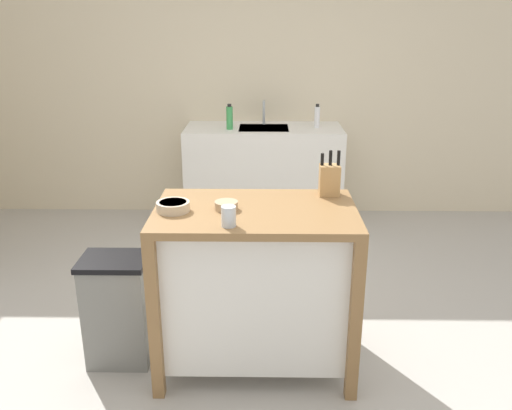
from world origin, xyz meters
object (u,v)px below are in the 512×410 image
(knife_block, at_px, (329,179))
(trash_bin, at_px, (118,310))
(kitchen_island, at_px, (255,280))
(sink_faucet, at_px, (264,112))
(drinking_cup, at_px, (229,216))
(bowl_stoneware_deep, at_px, (226,205))
(bowl_ceramic_small, at_px, (173,206))
(bottle_dish_soap, at_px, (317,117))
(bottle_hand_soap, at_px, (230,117))

(knife_block, xyz_separation_m, trash_bin, (-1.16, -0.22, -0.69))
(kitchen_island, xyz_separation_m, sink_faucet, (0.04, 2.33, 0.50))
(knife_block, bearing_deg, drinking_cup, -137.92)
(sink_faucet, bearing_deg, kitchen_island, -91.00)
(bowl_stoneware_deep, bearing_deg, kitchen_island, 4.52)
(bowl_stoneware_deep, distance_m, trash_bin, 0.88)
(bowl_ceramic_small, xyz_separation_m, trash_bin, (-0.35, 0.05, -0.63))
(bowl_stoneware_deep, relative_size, sink_faucet, 0.54)
(trash_bin, height_order, bottle_dish_soap, bottle_dish_soap)
(trash_bin, bearing_deg, bottle_dish_soap, 59.60)
(bowl_stoneware_deep, distance_m, drinking_cup, 0.23)
(sink_faucet, bearing_deg, bottle_hand_soap, -142.49)
(bowl_stoneware_deep, bearing_deg, bottle_dish_soap, 73.17)
(bowl_ceramic_small, xyz_separation_m, sink_faucet, (0.46, 2.37, 0.07))
(bowl_ceramic_small, xyz_separation_m, bottle_dish_soap, (0.93, 2.23, 0.06))
(kitchen_island, relative_size, drinking_cup, 10.56)
(bowl_ceramic_small, distance_m, bottle_dish_soap, 2.42)
(bowl_stoneware_deep, xyz_separation_m, bottle_hand_soap, (-0.11, 2.11, 0.07))
(bowl_stoneware_deep, xyz_separation_m, trash_bin, (-0.61, 0.02, -0.62))
(bowl_stoneware_deep, height_order, bottle_hand_soap, bottle_hand_soap)
(sink_faucet, distance_m, bottle_dish_soap, 0.50)
(knife_block, xyz_separation_m, sink_faucet, (-0.36, 2.10, 0.01))
(knife_block, xyz_separation_m, drinking_cup, (-0.52, -0.47, -0.04))
(bowl_ceramic_small, bearing_deg, bowl_stoneware_deep, 5.93)
(drinking_cup, xyz_separation_m, bottle_dish_soap, (0.64, 2.43, 0.04))
(kitchen_island, xyz_separation_m, bowl_stoneware_deep, (-0.15, -0.01, 0.43))
(knife_block, xyz_separation_m, bottle_dish_soap, (0.11, 1.95, -0.00))
(kitchen_island, height_order, bottle_dish_soap, bottle_dish_soap)
(trash_bin, bearing_deg, bowl_stoneware_deep, -1.82)
(sink_faucet, relative_size, bottle_hand_soap, 0.99)
(trash_bin, distance_m, sink_faucet, 2.56)
(bowl_stoneware_deep, xyz_separation_m, sink_faucet, (0.19, 2.35, 0.07))
(drinking_cup, relative_size, bottle_hand_soap, 0.44)
(drinking_cup, relative_size, trash_bin, 0.16)
(knife_block, height_order, bottle_dish_soap, knife_block)
(trash_bin, relative_size, bottle_dish_soap, 2.98)
(kitchen_island, bearing_deg, trash_bin, 179.41)
(drinking_cup, height_order, sink_faucet, sink_faucet)
(sink_faucet, bearing_deg, trash_bin, -109.04)
(bowl_stoneware_deep, bearing_deg, knife_block, 23.94)
(knife_block, bearing_deg, kitchen_island, -149.95)
(knife_block, relative_size, drinking_cup, 2.54)
(drinking_cup, xyz_separation_m, sink_faucet, (0.16, 2.57, 0.05))
(bottle_dish_soap, bearing_deg, bowl_ceramic_small, -112.73)
(bowl_ceramic_small, distance_m, trash_bin, 0.72)
(drinking_cup, bearing_deg, bottle_hand_soap, 93.38)
(bowl_ceramic_small, relative_size, bottle_dish_soap, 0.80)
(bowl_ceramic_small, distance_m, drinking_cup, 0.36)
(kitchen_island, bearing_deg, bottle_hand_soap, 97.05)
(bowl_ceramic_small, bearing_deg, trash_bin, 172.20)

